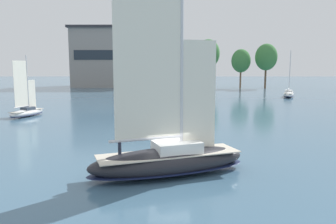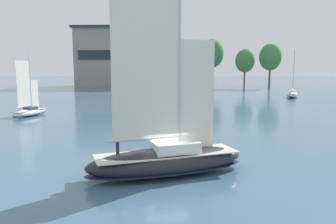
{
  "view_description": "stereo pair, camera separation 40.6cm",
  "coord_description": "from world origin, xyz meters",
  "px_view_note": "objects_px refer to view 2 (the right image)",
  "views": [
    {
      "loc": [
        -0.07,
        -18.99,
        6.45
      ],
      "look_at": [
        0.0,
        3.0,
        3.39
      ],
      "focal_mm": 35.0,
      "sensor_mm": 36.0,
      "label": 1
    },
    {
      "loc": [
        0.34,
        -18.99,
        6.45
      ],
      "look_at": [
        0.0,
        3.0,
        3.39
      ],
      "focal_mm": 35.0,
      "sensor_mm": 36.0,
      "label": 2
    }
  ],
  "objects_px": {
    "sailboat_main": "(167,157)",
    "sailboat_moored_near_marina": "(29,111)",
    "tree_shore_right": "(212,54)",
    "sailboat_moored_mid_channel": "(292,94)",
    "tree_shore_left": "(245,61)",
    "tree_shore_center": "(270,57)"
  },
  "relations": [
    {
      "from": "tree_shore_left",
      "to": "sailboat_moored_mid_channel",
      "type": "height_order",
      "value": "tree_shore_left"
    },
    {
      "from": "tree_shore_right",
      "to": "sailboat_moored_mid_channel",
      "type": "distance_m",
      "value": 39.07
    },
    {
      "from": "tree_shore_right",
      "to": "sailboat_main",
      "type": "distance_m",
      "value": 87.59
    },
    {
      "from": "tree_shore_center",
      "to": "sailboat_main",
      "type": "xyz_separation_m",
      "value": [
        -28.9,
        -78.74,
        -8.15
      ]
    },
    {
      "from": "tree_shore_right",
      "to": "sailboat_moored_near_marina",
      "type": "relative_size",
      "value": 1.9
    },
    {
      "from": "tree_shore_left",
      "to": "sailboat_main",
      "type": "height_order",
      "value": "sailboat_main"
    },
    {
      "from": "tree_shore_left",
      "to": "sailboat_moored_near_marina",
      "type": "bearing_deg",
      "value": -125.43
    },
    {
      "from": "sailboat_moored_near_marina",
      "to": "sailboat_moored_mid_channel",
      "type": "height_order",
      "value": "sailboat_moored_mid_channel"
    },
    {
      "from": "tree_shore_left",
      "to": "sailboat_moored_mid_channel",
      "type": "bearing_deg",
      "value": -82.21
    },
    {
      "from": "tree_shore_left",
      "to": "tree_shore_center",
      "type": "xyz_separation_m",
      "value": [
        7.2,
        -0.98,
        1.07
      ]
    },
    {
      "from": "tree_shore_right",
      "to": "sailboat_main",
      "type": "relative_size",
      "value": 1.12
    },
    {
      "from": "tree_shore_left",
      "to": "tree_shore_right",
      "type": "relative_size",
      "value": 0.77
    },
    {
      "from": "tree_shore_right",
      "to": "sailboat_moored_mid_channel",
      "type": "bearing_deg",
      "value": -69.81
    },
    {
      "from": "tree_shore_center",
      "to": "tree_shore_right",
      "type": "distance_m",
      "value": 17.93
    },
    {
      "from": "tree_shore_left",
      "to": "tree_shore_center",
      "type": "bearing_deg",
      "value": -7.78
    },
    {
      "from": "tree_shore_left",
      "to": "tree_shore_center",
      "type": "distance_m",
      "value": 7.34
    },
    {
      "from": "tree_shore_center",
      "to": "sailboat_moored_near_marina",
      "type": "height_order",
      "value": "tree_shore_center"
    },
    {
      "from": "sailboat_moored_near_marina",
      "to": "sailboat_main",
      "type": "bearing_deg",
      "value": -51.42
    },
    {
      "from": "tree_shore_left",
      "to": "tree_shore_right",
      "type": "distance_m",
      "value": 11.37
    },
    {
      "from": "sailboat_main",
      "to": "sailboat_moored_near_marina",
      "type": "bearing_deg",
      "value": 128.58
    },
    {
      "from": "tree_shore_right",
      "to": "sailboat_moored_near_marina",
      "type": "xyz_separation_m",
      "value": [
        -31.15,
        -62.95,
        -9.84
      ]
    },
    {
      "from": "sailboat_main",
      "to": "tree_shore_left",
      "type": "bearing_deg",
      "value": 74.77
    }
  ]
}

